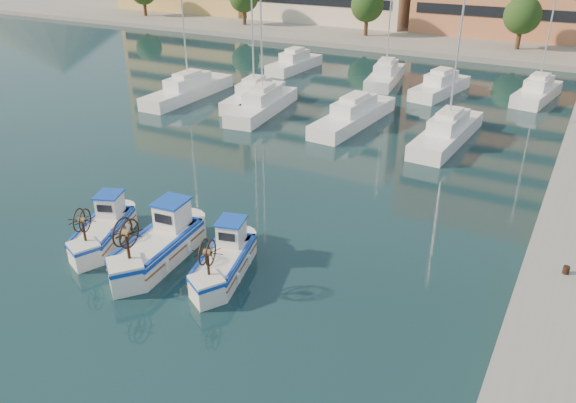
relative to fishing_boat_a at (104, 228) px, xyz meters
name	(u,v)px	position (x,y,z in m)	size (l,w,h in m)	color
ground	(188,284)	(5.39, -0.91, -0.68)	(300.00, 300.00, 0.00)	#17373B
quay	(567,262)	(18.39, 7.09, -0.08)	(3.00, 60.00, 1.20)	gray
yacht_marina	(372,97)	(2.36, 26.60, -0.15)	(37.14, 22.32, 11.50)	white
fishing_boat_a	(104,228)	(0.00, 0.00, 0.00)	(2.88, 4.08, 2.46)	silver
fishing_boat_b	(160,243)	(3.21, 0.04, 0.12)	(2.37, 4.74, 2.90)	silver
fishing_boat_c	(225,258)	(6.21, 0.49, 0.01)	(2.55, 4.10, 2.48)	silver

